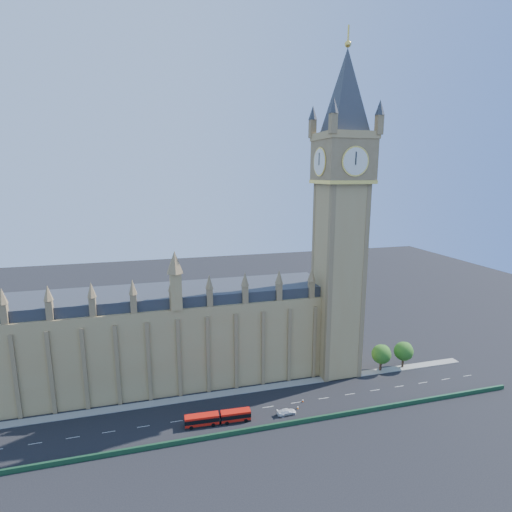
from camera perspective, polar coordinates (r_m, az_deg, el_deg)
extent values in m
plane|color=black|center=(110.95, -4.64, -21.57)|extent=(400.00, 400.00, 0.00)
cube|color=#A68650|center=(123.58, -18.44, -11.95)|extent=(120.00, 20.00, 25.00)
cube|color=#2D3035|center=(118.83, -18.87, -5.73)|extent=(120.00, 18.00, 3.00)
cube|color=#A68650|center=(122.74, 11.61, -3.57)|extent=(12.00, 12.00, 58.00)
cube|color=olive|center=(118.63, 12.31, 12.97)|extent=(14.00, 14.00, 12.00)
cylinder|color=silver|center=(112.32, 14.02, 12.99)|extent=(7.20, 0.30, 7.20)
cube|color=#A68650|center=(119.03, 12.46, 16.34)|extent=(14.50, 14.50, 2.00)
pyramid|color=#2D3035|center=(123.17, 12.98, 27.05)|extent=(20.59, 20.59, 22.00)
sphere|color=#F2C64C|center=(123.39, 13.00, 27.41)|extent=(1.80, 1.80, 1.80)
cube|color=#1E4C2D|center=(103.31, -3.64, -23.96)|extent=(160.00, 0.60, 1.20)
cube|color=gray|center=(118.87, -5.54, -19.08)|extent=(160.00, 3.00, 0.16)
cylinder|color=#382619|center=(135.61, 17.38, -14.58)|extent=(0.70, 0.70, 4.00)
sphere|color=#225215|center=(134.14, 17.47, -13.23)|extent=(6.00, 6.00, 6.00)
sphere|color=#225215|center=(134.53, 17.71, -12.89)|extent=(4.38, 4.38, 4.38)
cylinder|color=#382619|center=(139.81, 20.23, -13.95)|extent=(0.70, 0.70, 4.00)
sphere|color=#225215|center=(138.37, 20.34, -12.64)|extent=(6.00, 6.00, 6.00)
sphere|color=#225215|center=(138.80, 20.56, -12.31)|extent=(4.38, 4.38, 4.38)
cube|color=red|center=(106.75, -7.75, -22.23)|extent=(8.43, 2.71, 2.78)
cube|color=red|center=(107.54, -2.93, -21.85)|extent=(7.50, 2.66, 2.78)
cube|color=black|center=(106.56, -7.75, -22.08)|extent=(8.48, 2.76, 1.05)
cube|color=black|center=(107.36, -2.93, -21.70)|extent=(7.56, 2.72, 1.05)
cylinder|color=black|center=(107.12, -5.46, -22.13)|extent=(0.86, 2.25, 2.22)
cylinder|color=black|center=(106.19, -9.23, -23.08)|extent=(0.94, 0.32, 0.93)
cylinder|color=black|center=(108.10, -9.31, -22.39)|extent=(0.94, 0.32, 0.93)
cylinder|color=black|center=(106.49, -6.12, -22.88)|extent=(0.94, 0.32, 0.93)
cylinder|color=black|center=(108.40, -6.27, -22.19)|extent=(0.94, 0.32, 0.93)
cylinder|color=black|center=(106.82, -4.17, -22.72)|extent=(0.94, 0.32, 0.93)
cylinder|color=black|center=(108.72, -4.36, -22.04)|extent=(0.94, 0.32, 0.93)
cylinder|color=black|center=(107.45, -1.46, -22.46)|extent=(0.94, 0.32, 0.93)
cylinder|color=black|center=(109.34, -1.71, -21.79)|extent=(0.94, 0.32, 0.93)
imported|color=#46484F|center=(107.78, -5.46, -22.17)|extent=(4.86, 2.10, 1.63)
imported|color=#9D9FA4|center=(108.87, -3.28, -21.80)|extent=(4.53, 1.61, 1.49)
imported|color=white|center=(110.34, 4.39, -21.32)|extent=(5.16, 2.36, 1.46)
cube|color=black|center=(111.33, 3.65, -21.41)|extent=(0.43, 0.43, 0.04)
cone|color=orange|center=(111.14, 3.65, -21.26)|extent=(0.48, 0.48, 0.73)
cylinder|color=white|center=(111.08, 3.65, -21.22)|extent=(0.36, 0.36, 0.13)
cube|color=black|center=(111.43, 3.29, -21.37)|extent=(0.49, 0.49, 0.04)
cone|color=orange|center=(111.26, 3.29, -21.24)|extent=(0.54, 0.54, 0.66)
cylinder|color=white|center=(111.21, 3.29, -21.20)|extent=(0.32, 0.32, 0.11)
cube|color=black|center=(116.05, 6.69, -19.97)|extent=(0.46, 0.46, 0.04)
cone|color=#F24F0C|center=(115.87, 6.70, -19.82)|extent=(0.51, 0.51, 0.75)
cylinder|color=white|center=(115.81, 6.70, -19.78)|extent=(0.36, 0.36, 0.13)
cube|color=black|center=(113.14, 5.99, -20.86)|extent=(0.44, 0.44, 0.04)
cone|color=orange|center=(112.94, 5.99, -20.71)|extent=(0.49, 0.49, 0.76)
cylinder|color=white|center=(112.89, 5.99, -20.66)|extent=(0.37, 0.37, 0.13)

